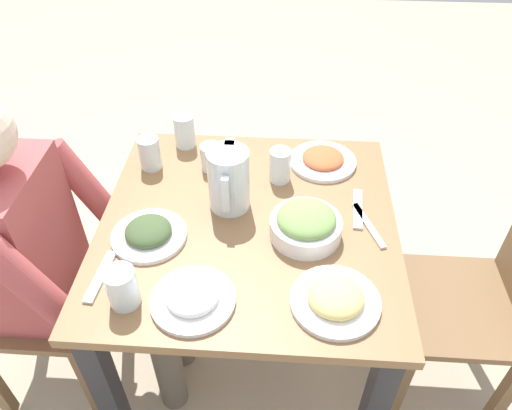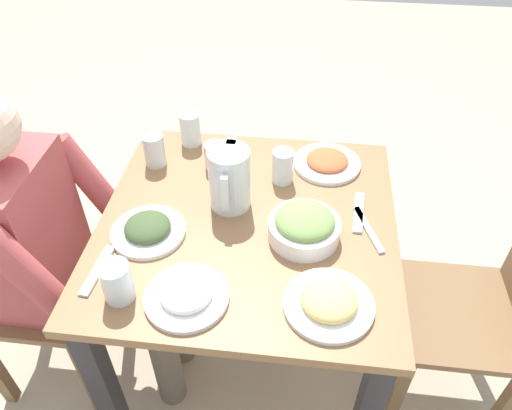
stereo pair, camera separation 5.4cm
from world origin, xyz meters
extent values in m
plane|color=tan|center=(0.00, 0.00, 0.00)|extent=(8.00, 8.00, 0.00)
cube|color=olive|center=(0.00, 0.00, 0.74)|extent=(0.85, 0.85, 0.03)
cube|color=#232328|center=(-0.37, -0.37, 0.36)|extent=(0.06, 0.06, 0.73)
cube|color=#232328|center=(0.37, -0.37, 0.36)|extent=(0.06, 0.06, 0.73)
cube|color=#232328|center=(-0.37, 0.37, 0.36)|extent=(0.06, 0.06, 0.73)
cube|color=brown|center=(-0.09, -0.84, 0.22)|extent=(0.04, 0.04, 0.44)
cube|color=brown|center=(-0.09, -0.50, 0.22)|extent=(0.04, 0.04, 0.44)
cube|color=brown|center=(0.25, -0.50, 0.22)|extent=(0.04, 0.04, 0.44)
cube|color=brown|center=(0.08, -0.67, 0.45)|extent=(0.40, 0.40, 0.03)
cube|color=brown|center=(0.19, 0.84, 0.22)|extent=(0.04, 0.04, 0.44)
cube|color=brown|center=(-0.15, 0.84, 0.22)|extent=(0.04, 0.04, 0.44)
cube|color=brown|center=(0.19, 0.50, 0.22)|extent=(0.04, 0.04, 0.44)
cube|color=brown|center=(-0.15, 0.50, 0.22)|extent=(0.04, 0.04, 0.44)
cube|color=brown|center=(0.02, 0.67, 0.45)|extent=(0.40, 0.40, 0.03)
cube|color=#B24C4C|center=(0.08, -0.64, 0.71)|extent=(0.32, 0.20, 0.50)
cylinder|color=#665B4C|center=(-0.01, -0.45, 0.43)|extent=(0.11, 0.38, 0.11)
cylinder|color=#665B4C|center=(-0.01, -0.26, 0.23)|extent=(0.10, 0.10, 0.46)
cylinder|color=#B24C4C|center=(-0.12, -0.50, 0.74)|extent=(0.08, 0.23, 0.37)
cylinder|color=#665B4C|center=(0.16, -0.45, 0.43)|extent=(0.11, 0.38, 0.11)
cylinder|color=#665B4C|center=(0.16, -0.26, 0.23)|extent=(0.10, 0.10, 0.46)
cylinder|color=#B24C4C|center=(0.28, -0.50, 0.74)|extent=(0.08, 0.23, 0.37)
cylinder|color=silver|center=(-0.07, -0.06, 0.85)|extent=(0.12, 0.12, 0.19)
cube|color=silver|center=(0.01, -0.06, 0.86)|extent=(0.02, 0.02, 0.11)
cube|color=silver|center=(-0.12, -0.06, 0.94)|extent=(0.04, 0.03, 0.02)
cylinder|color=white|center=(0.05, 0.16, 0.79)|extent=(0.20, 0.20, 0.05)
ellipsoid|color=#759951|center=(0.05, 0.16, 0.82)|extent=(0.16, 0.16, 0.06)
cylinder|color=white|center=(-0.29, 0.22, 0.77)|extent=(0.22, 0.22, 0.01)
ellipsoid|color=#CC5B33|center=(-0.29, 0.22, 0.78)|extent=(0.13, 0.13, 0.04)
cylinder|color=white|center=(0.29, -0.11, 0.77)|extent=(0.21, 0.21, 0.01)
ellipsoid|color=white|center=(0.29, -0.11, 0.78)|extent=(0.13, 0.13, 0.05)
cylinder|color=white|center=(0.08, -0.27, 0.77)|extent=(0.21, 0.21, 0.01)
ellipsoid|color=#3D512D|center=(0.08, -0.27, 0.78)|extent=(0.13, 0.13, 0.05)
cylinder|color=white|center=(0.27, 0.23, 0.77)|extent=(0.22, 0.22, 0.01)
ellipsoid|color=#E0C670|center=(0.27, 0.23, 0.79)|extent=(0.14, 0.14, 0.05)
cylinder|color=silver|center=(-0.23, -0.33, 0.81)|extent=(0.07, 0.07, 0.11)
cylinder|color=silver|center=(-0.20, 0.08, 0.81)|extent=(0.07, 0.07, 0.11)
cylinder|color=silver|center=(0.30, -0.28, 0.81)|extent=(0.08, 0.08, 0.11)
cylinder|color=silver|center=(-0.24, -0.13, 0.80)|extent=(0.07, 0.07, 0.09)
cylinder|color=silver|center=(-0.36, -0.24, 0.82)|extent=(0.07, 0.07, 0.11)
cube|color=silver|center=(0.23, -0.36, 0.76)|extent=(0.17, 0.04, 0.01)
cube|color=silver|center=(0.00, 0.34, 0.76)|extent=(0.18, 0.08, 0.01)
cube|color=silver|center=(-0.07, 0.32, 0.76)|extent=(0.17, 0.04, 0.01)
camera|label=1|loc=(1.01, 0.09, 1.74)|focal=34.52mm
camera|label=2|loc=(1.01, 0.14, 1.74)|focal=34.52mm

